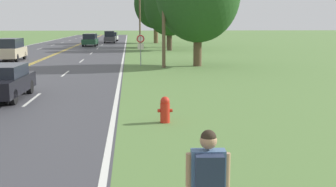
# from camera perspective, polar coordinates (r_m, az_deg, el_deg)

# --- Properties ---
(hitchhiker_person) EXTENTS (0.57, 0.43, 1.68)m
(hitchhiker_person) POSITION_cam_1_polar(r_m,az_deg,el_deg) (5.51, 5.46, -11.63)
(hitchhiker_person) COLOR navy
(hitchhiker_person) RESTS_ON ground
(fire_hydrant) EXTENTS (0.46, 0.30, 0.81)m
(fire_hydrant) POSITION_cam_1_polar(r_m,az_deg,el_deg) (12.94, -0.41, -2.16)
(fire_hydrant) COLOR red
(fire_hydrant) RESTS_ON ground
(traffic_sign) EXTENTS (0.60, 0.10, 2.25)m
(traffic_sign) POSITION_cam_1_polar(r_m,az_deg,el_deg) (30.64, -3.74, 6.90)
(traffic_sign) COLOR gray
(traffic_sign) RESTS_ON ground
(utility_pole_midground) EXTENTS (1.80, 0.24, 8.86)m
(utility_pole_midground) POSITION_cam_1_polar(r_m,az_deg,el_deg) (29.33, -0.58, 12.49)
(utility_pole_midground) COLOR brown
(utility_pole_midground) RESTS_ON ground
(utility_pole_far) EXTENTS (1.80, 0.24, 9.97)m
(utility_pole_far) POSITION_cam_1_polar(r_m,az_deg,el_deg) (61.67, -3.85, 11.36)
(utility_pole_far) COLOR brown
(utility_pole_far) RESTS_ON ground
(tree_behind_sign) EXTENTS (6.52, 6.52, 9.80)m
(tree_behind_sign) POSITION_cam_1_polar(r_m,az_deg,el_deg) (55.52, 0.15, 12.52)
(tree_behind_sign) COLOR brown
(tree_behind_sign) RESTS_ON ground
(tree_mid_treeline) EXTENTS (5.74, 5.74, 8.28)m
(tree_mid_treeline) POSITION_cam_1_polar(r_m,az_deg,el_deg) (48.65, 0.20, 11.70)
(tree_mid_treeline) COLOR #473828
(tree_mid_treeline) RESTS_ON ground
(tree_right_cluster) EXTENTS (6.82, 6.82, 10.12)m
(tree_right_cluster) POSITION_cam_1_polar(r_m,az_deg,el_deg) (67.66, -1.67, 12.07)
(tree_right_cluster) COLOR brown
(tree_right_cluster) RESTS_ON ground
(car_black_sedan_approaching) EXTENTS (1.82, 4.19, 1.37)m
(car_black_sedan_approaching) POSITION_cam_1_polar(r_m,az_deg,el_deg) (18.22, -21.60, 1.52)
(car_black_sedan_approaching) COLOR black
(car_black_sedan_approaching) RESTS_ON ground
(car_champagne_van_mid_near) EXTENTS (1.92, 4.33, 1.83)m
(car_champagne_van_mid_near) POSITION_cam_1_polar(r_m,az_deg,el_deg) (37.29, -20.64, 5.64)
(car_champagne_van_mid_near) COLOR black
(car_champagne_van_mid_near) RESTS_ON ground
(car_dark_green_van_mid_far) EXTENTS (1.91, 4.87, 1.70)m
(car_dark_green_van_mid_far) POSITION_cam_1_polar(r_m,az_deg,el_deg) (59.25, -10.51, 7.20)
(car_dark_green_van_mid_far) COLOR black
(car_dark_green_van_mid_far) RESTS_ON ground
(car_dark_grey_van_receding) EXTENTS (1.87, 4.90, 1.90)m
(car_dark_grey_van_receding) POSITION_cam_1_polar(r_m,az_deg,el_deg) (69.72, -7.93, 7.63)
(car_dark_grey_van_receding) COLOR black
(car_dark_grey_van_receding) RESTS_ON ground
(car_white_suv_distant) EXTENTS (1.89, 4.85, 1.59)m
(car_white_suv_distant) POSITION_cam_1_polar(r_m,az_deg,el_deg) (76.09, -7.50, 7.69)
(car_white_suv_distant) COLOR black
(car_white_suv_distant) RESTS_ON ground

